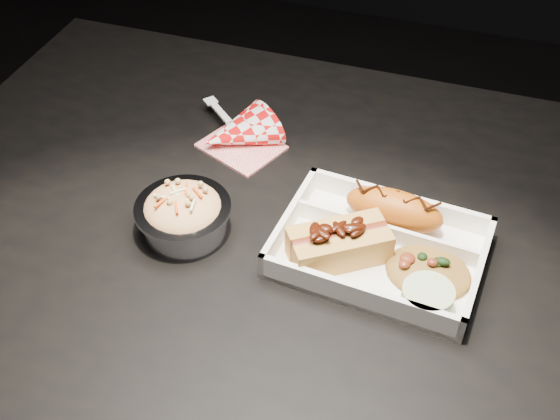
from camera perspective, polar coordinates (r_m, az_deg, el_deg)
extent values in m
cube|color=black|center=(0.93, 3.35, -2.26)|extent=(1.20, 0.80, 0.03)
cylinder|color=black|center=(1.59, -12.97, 1.36)|extent=(0.05, 0.05, 0.72)
cube|color=white|center=(0.89, 8.00, -3.70)|extent=(0.26, 0.20, 0.01)
cube|color=white|center=(0.94, 9.65, 0.49)|extent=(0.25, 0.03, 0.04)
cube|color=white|center=(0.82, 6.31, -7.04)|extent=(0.25, 0.03, 0.04)
cube|color=white|center=(0.90, 0.77, -0.86)|extent=(0.02, 0.18, 0.04)
cube|color=white|center=(0.87, 15.74, -5.22)|extent=(0.02, 0.18, 0.04)
cube|color=white|center=(0.90, 8.56, -2.04)|extent=(0.23, 0.03, 0.03)
ellipsoid|color=#BD5A12|center=(0.91, 9.26, 0.04)|extent=(0.13, 0.06, 0.05)
cube|color=gold|center=(0.85, 5.21, -3.63)|extent=(0.11, 0.09, 0.04)
cube|color=gold|center=(0.87, 4.43, -2.07)|extent=(0.11, 0.09, 0.04)
cylinder|color=maroon|center=(0.85, 4.85, -2.42)|extent=(0.11, 0.09, 0.03)
ellipsoid|color=olive|center=(0.86, 12.06, -4.44)|extent=(0.11, 0.09, 0.03)
cylinder|color=#B3C998|center=(0.83, 11.87, -7.06)|extent=(0.06, 0.06, 0.03)
cylinder|color=silver|center=(0.91, -7.80, -0.76)|extent=(0.11, 0.11, 0.04)
cylinder|color=silver|center=(0.90, -7.92, 0.19)|extent=(0.12, 0.12, 0.01)
ellipsoid|color=#C7BD8C|center=(0.90, -7.92, 0.19)|extent=(0.10, 0.10, 0.04)
cube|color=red|center=(1.05, -3.15, 5.16)|extent=(0.14, 0.13, 0.00)
cone|color=red|center=(1.05, -3.51, 6.27)|extent=(0.15, 0.15, 0.10)
cube|color=white|center=(1.09, -4.86, 7.91)|extent=(0.05, 0.05, 0.00)
cube|color=white|center=(1.11, -5.66, 8.81)|extent=(0.03, 0.03, 0.00)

